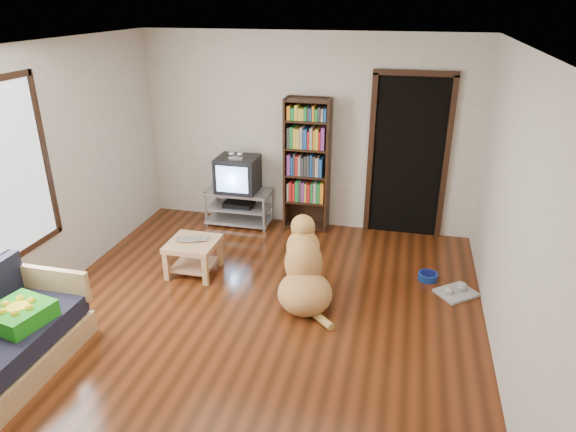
% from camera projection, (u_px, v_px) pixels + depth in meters
% --- Properties ---
extents(ground, '(5.00, 5.00, 0.00)m').
position_uv_depth(ground, '(254.00, 321.00, 5.13)').
color(ground, '#5B260F').
rests_on(ground, ground).
extents(ceiling, '(5.00, 5.00, 0.00)m').
position_uv_depth(ceiling, '(246.00, 48.00, 4.10)').
color(ceiling, white).
rests_on(ceiling, ground).
extents(wall_back, '(4.50, 0.00, 4.50)m').
position_uv_depth(wall_back, '(306.00, 133.00, 6.85)').
color(wall_back, beige).
rests_on(wall_back, ground).
extents(wall_front, '(4.50, 0.00, 4.50)m').
position_uv_depth(wall_front, '(89.00, 391.00, 2.38)').
color(wall_front, beige).
rests_on(wall_front, ground).
extents(wall_left, '(0.00, 5.00, 5.00)m').
position_uv_depth(wall_left, '(34.00, 180.00, 5.10)').
color(wall_left, beige).
rests_on(wall_left, ground).
extents(wall_right, '(0.00, 5.00, 5.00)m').
position_uv_depth(wall_right, '(517.00, 223.00, 4.13)').
color(wall_right, beige).
rests_on(wall_right, ground).
extents(green_cushion, '(0.54, 0.54, 0.15)m').
position_uv_depth(green_cushion, '(19.00, 314.00, 4.36)').
color(green_cushion, '#24991C').
rests_on(green_cushion, sofa).
extents(laptop, '(0.41, 0.33, 0.03)m').
position_uv_depth(laptop, '(191.00, 241.00, 5.84)').
color(laptop, silver).
rests_on(laptop, coffee_table).
extents(dog_bowl, '(0.22, 0.22, 0.08)m').
position_uv_depth(dog_bowl, '(428.00, 276.00, 5.86)').
color(dog_bowl, navy).
rests_on(dog_bowl, ground).
extents(grey_rag, '(0.51, 0.50, 0.03)m').
position_uv_depth(grey_rag, '(456.00, 293.00, 5.58)').
color(grey_rag, '#ADADAD').
rests_on(grey_rag, ground).
extents(doorway, '(1.03, 0.05, 2.19)m').
position_uv_depth(doorway, '(408.00, 153.00, 6.61)').
color(doorway, black).
rests_on(doorway, wall_back).
extents(tv_stand, '(0.90, 0.45, 0.50)m').
position_uv_depth(tv_stand, '(239.00, 206.00, 7.22)').
color(tv_stand, '#99999E').
rests_on(tv_stand, ground).
extents(crt_tv, '(0.55, 0.52, 0.58)m').
position_uv_depth(crt_tv, '(238.00, 173.00, 7.06)').
color(crt_tv, black).
rests_on(crt_tv, tv_stand).
extents(bookshelf, '(0.60, 0.30, 1.80)m').
position_uv_depth(bookshelf, '(307.00, 158.00, 6.81)').
color(bookshelf, black).
rests_on(bookshelf, ground).
extents(coffee_table, '(0.55, 0.55, 0.40)m').
position_uv_depth(coffee_table, '(193.00, 251.00, 5.92)').
color(coffee_table, tan).
rests_on(coffee_table, ground).
extents(dog, '(0.72, 1.01, 0.91)m').
position_uv_depth(dog, '(304.00, 272.00, 5.36)').
color(dog, '#BC7E48').
rests_on(dog, ground).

